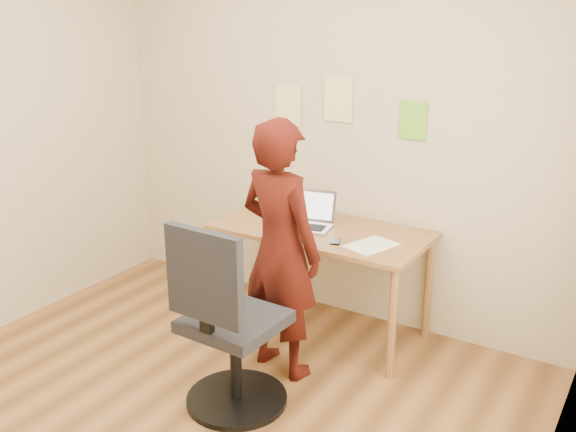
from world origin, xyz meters
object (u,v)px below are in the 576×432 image
Objects in this scene: desk at (321,241)px; phone at (336,241)px; office_chair at (227,332)px; person at (280,249)px; laptop at (309,219)px.

desk is 11.01× the size of phone.
office_chair is (0.01, -1.05, -0.18)m from desk.
phone is 0.08× the size of person.
desk is at bearing 117.56° from phone.
desk is 1.28× the size of office_chair.
person is at bearing -87.11° from desk.
laptop is at bearing -66.95° from person.
person is at bearing -88.66° from laptop.
laptop is 1.12m from office_chair.
laptop is 0.23× the size of person.
desk is at bearing 92.50° from office_chair.
phone is at bearing -42.67° from laptop.
desk is at bearing -76.58° from person.
laptop is (-0.09, 0.01, 0.14)m from desk.
laptop is 2.79× the size of phone.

